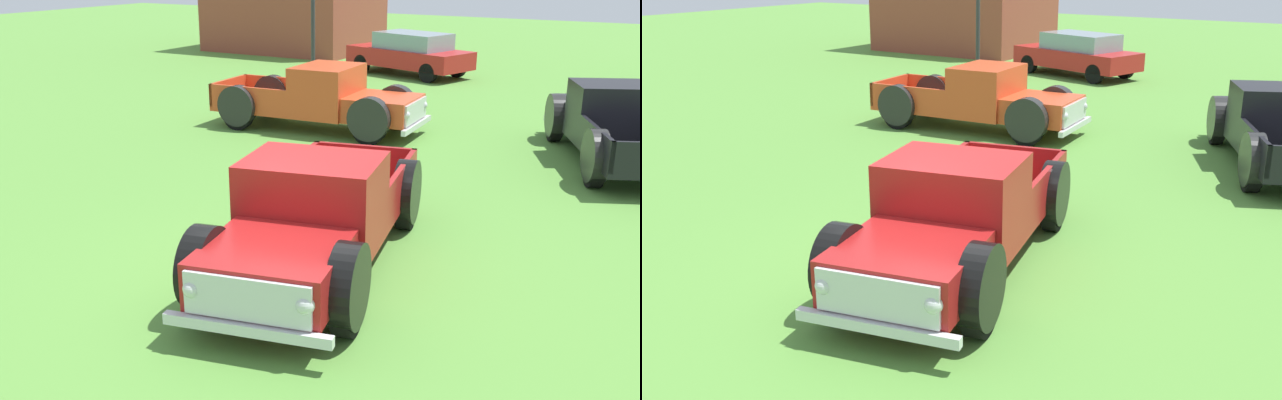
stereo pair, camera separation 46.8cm
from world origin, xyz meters
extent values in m
plane|color=#548C38|center=(0.00, 0.00, 0.00)|extent=(80.00, 80.00, 0.00)
cube|color=maroon|center=(0.63, -1.34, 0.66)|extent=(1.82, 1.81, 0.55)
cube|color=silver|center=(0.80, -2.09, 0.66)|extent=(1.35, 0.36, 0.46)
sphere|color=silver|center=(1.39, -1.94, 0.69)|extent=(0.20, 0.20, 0.20)
sphere|color=silver|center=(0.20, -2.21, 0.69)|extent=(0.20, 0.20, 0.20)
cube|color=maroon|center=(0.32, 0.03, 0.96)|extent=(1.92, 1.64, 1.15)
cube|color=#8C9EA8|center=(0.45, -0.56, 1.21)|extent=(1.42, 0.36, 0.51)
cube|color=maroon|center=(-0.06, 1.70, 0.43)|extent=(2.10, 2.43, 0.10)
cube|color=maroon|center=(0.72, 1.87, 0.76)|extent=(0.54, 2.07, 0.55)
cube|color=maroon|center=(-0.84, 1.52, 0.76)|extent=(0.54, 2.07, 0.55)
cube|color=maroon|center=(-0.28, 2.69, 0.76)|extent=(1.65, 0.45, 0.55)
cylinder|color=black|center=(1.45, -1.15, 0.38)|extent=(0.38, 0.79, 0.76)
cylinder|color=#B7B7BC|center=(1.46, -1.15, 0.38)|extent=(0.30, 0.35, 0.31)
cylinder|color=black|center=(1.45, -1.15, 0.57)|extent=(0.49, 1.00, 0.96)
cylinder|color=black|center=(-0.19, -1.52, 0.38)|extent=(0.38, 0.79, 0.76)
cylinder|color=#B7B7BC|center=(-0.20, -1.53, 0.38)|extent=(0.30, 0.35, 0.31)
cylinder|color=black|center=(-0.19, -1.52, 0.57)|extent=(0.49, 1.00, 0.96)
cylinder|color=black|center=(0.71, 2.13, 0.38)|extent=(0.38, 0.79, 0.76)
cylinder|color=#B7B7BC|center=(0.72, 2.13, 0.38)|extent=(0.30, 0.35, 0.31)
cylinder|color=black|center=(0.71, 2.13, 0.57)|extent=(0.49, 1.00, 0.96)
cylinder|color=black|center=(-0.94, 1.76, 0.38)|extent=(0.38, 0.79, 0.76)
cylinder|color=#B7B7BC|center=(-0.94, 1.75, 0.38)|extent=(0.30, 0.35, 0.31)
cylinder|color=black|center=(-0.94, 1.76, 0.57)|extent=(0.49, 1.00, 0.96)
cube|color=silver|center=(0.81, -2.13, 0.34)|extent=(1.81, 0.50, 0.12)
cube|color=#D14723|center=(-2.06, 7.19, 0.65)|extent=(1.59, 1.61, 0.54)
cube|color=silver|center=(-1.30, 7.24, 0.65)|extent=(0.16, 1.35, 0.46)
sphere|color=silver|center=(-1.36, 7.84, 0.67)|extent=(0.20, 0.20, 0.20)
sphere|color=silver|center=(-1.27, 6.64, 0.67)|extent=(0.20, 0.20, 0.20)
cube|color=#D14723|center=(-3.44, 7.09, 0.94)|extent=(1.40, 1.74, 1.14)
cube|color=#8C9EA8|center=(-2.84, 7.13, 1.19)|extent=(0.14, 1.43, 0.50)
cube|color=#D14723|center=(-5.11, 6.96, 0.43)|extent=(2.19, 1.80, 0.10)
cube|color=#D14723|center=(-5.17, 7.75, 0.75)|extent=(2.08, 0.23, 0.54)
cube|color=#D14723|center=(-5.06, 6.18, 0.75)|extent=(2.08, 0.23, 0.54)
cube|color=#D14723|center=(-6.11, 6.89, 0.75)|extent=(0.20, 1.65, 0.54)
cylinder|color=black|center=(-2.12, 8.02, 0.38)|extent=(0.77, 0.27, 0.75)
cylinder|color=#B7B7BC|center=(-2.12, 8.03, 0.38)|extent=(0.32, 0.26, 0.30)
cylinder|color=black|center=(-2.12, 8.02, 0.57)|extent=(0.97, 0.35, 0.95)
cylinder|color=black|center=(-2.00, 6.36, 0.38)|extent=(0.77, 0.27, 0.75)
cylinder|color=#B7B7BC|center=(-2.00, 6.35, 0.38)|extent=(0.32, 0.26, 0.30)
cylinder|color=black|center=(-2.00, 6.36, 0.57)|extent=(0.97, 0.35, 0.95)
cylinder|color=black|center=(-5.42, 7.77, 0.38)|extent=(0.77, 0.27, 0.75)
cylinder|color=#B7B7BC|center=(-5.42, 7.78, 0.38)|extent=(0.32, 0.26, 0.30)
cylinder|color=black|center=(-5.42, 7.77, 0.57)|extent=(0.97, 0.35, 0.95)
cylinder|color=black|center=(-5.30, 6.11, 0.38)|extent=(0.77, 0.27, 0.75)
cylinder|color=#B7B7BC|center=(-5.30, 6.10, 0.38)|extent=(0.32, 0.26, 0.30)
cylinder|color=black|center=(-5.30, 6.11, 0.57)|extent=(0.97, 0.35, 0.95)
cube|color=silver|center=(-1.26, 7.25, 0.34)|extent=(0.23, 1.81, 0.12)
cube|color=black|center=(2.16, 9.04, 0.65)|extent=(2.00, 1.99, 0.55)
cube|color=silver|center=(1.85, 9.74, 0.65)|extent=(1.27, 0.62, 0.46)
sphere|color=silver|center=(1.30, 9.47, 0.68)|extent=(0.20, 0.20, 0.20)
sphere|color=silver|center=(2.41, 9.97, 0.68)|extent=(0.20, 0.20, 0.20)
cube|color=black|center=(2.74, 7.76, 0.95)|extent=(2.05, 1.87, 1.15)
cube|color=#8C9EA8|center=(2.49, 8.32, 1.21)|extent=(1.33, 0.63, 0.51)
cube|color=black|center=(2.71, 5.89, 0.75)|extent=(0.93, 1.94, 0.55)
cylinder|color=black|center=(1.40, 8.69, 0.38)|extent=(0.51, 0.78, 0.76)
cylinder|color=#B7B7BC|center=(1.39, 8.69, 0.38)|extent=(0.34, 0.38, 0.30)
cylinder|color=black|center=(1.40, 8.69, 0.57)|extent=(0.65, 0.99, 0.96)
cylinder|color=black|center=(2.77, 5.64, 0.38)|extent=(0.51, 0.78, 0.76)
cylinder|color=#B7B7BC|center=(2.76, 5.64, 0.38)|extent=(0.34, 0.38, 0.30)
cylinder|color=black|center=(2.77, 5.64, 0.57)|extent=(0.65, 0.99, 0.96)
cube|color=silver|center=(1.83, 9.78, 0.34)|extent=(1.70, 0.84, 0.12)
cube|color=#B21E1E|center=(-5.05, 15.62, 0.60)|extent=(4.61, 2.91, 0.58)
cube|color=#7F939E|center=(-4.91, 15.58, 1.16)|extent=(2.72, 2.10, 0.54)
cylinder|color=black|center=(-6.67, 15.29, 0.31)|extent=(0.65, 0.37, 0.62)
cylinder|color=black|center=(-6.22, 16.78, 0.31)|extent=(0.65, 0.37, 0.62)
cylinder|color=black|center=(-3.88, 14.45, 0.31)|extent=(0.65, 0.37, 0.62)
cylinder|color=black|center=(-3.43, 15.95, 0.31)|extent=(0.65, 0.37, 0.62)
cube|color=#2D2D33|center=(-6.19, 11.12, 0.12)|extent=(0.36, 0.36, 0.25)
cylinder|color=#2D2D33|center=(-6.19, 11.12, 1.87)|extent=(0.12, 0.12, 3.24)
camera|label=1|loc=(4.66, -7.33, 3.92)|focal=40.43mm
camera|label=2|loc=(5.06, -7.09, 3.92)|focal=40.43mm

